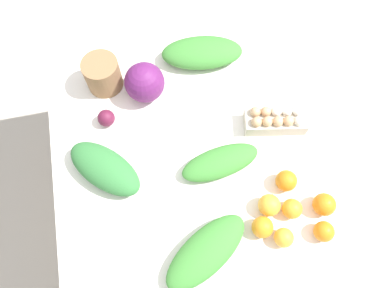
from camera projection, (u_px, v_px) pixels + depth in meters
ground_plane at (192, 201)px, 2.13m from camera, size 8.00×8.00×0.00m
dining_table at (192, 156)px, 1.51m from camera, size 1.31×1.06×0.77m
cabbage_purple at (145, 82)px, 1.45m from camera, size 0.16×0.16×0.16m
egg_carton at (276, 120)px, 1.43m from camera, size 0.14×0.25×0.09m
paper_bag at (103, 74)px, 1.48m from camera, size 0.14×0.14×0.14m
greens_bunch_kale at (206, 252)px, 1.23m from camera, size 0.29×0.36×0.08m
greens_bunch_chard at (202, 53)px, 1.56m from camera, size 0.21×0.36×0.09m
greens_bunch_dandelion at (105, 168)px, 1.34m from camera, size 0.32×0.31×0.09m
greens_bunch_scallion at (220, 162)px, 1.36m from camera, size 0.16×0.31×0.07m
beet_root at (106, 118)px, 1.44m from camera, size 0.07×0.07×0.07m
orange_0 at (292, 209)px, 1.29m from camera, size 0.07×0.07×0.07m
orange_1 at (324, 205)px, 1.29m from camera, size 0.08×0.08×0.08m
orange_2 at (284, 238)px, 1.25m from camera, size 0.07×0.07×0.07m
orange_3 at (324, 231)px, 1.26m from camera, size 0.07×0.07×0.07m
orange_4 at (269, 205)px, 1.29m from camera, size 0.08×0.08×0.08m
orange_5 at (262, 227)px, 1.26m from camera, size 0.07×0.07×0.07m
orange_6 at (286, 181)px, 1.33m from camera, size 0.08×0.08×0.08m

